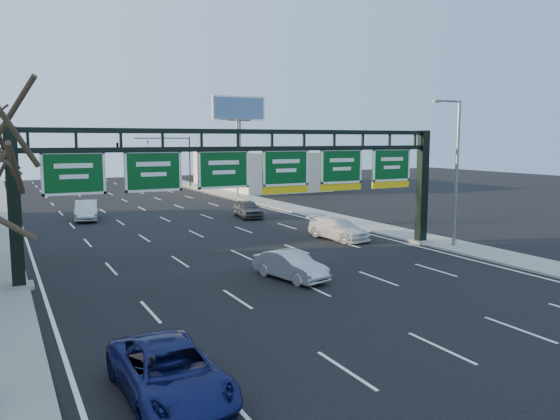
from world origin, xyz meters
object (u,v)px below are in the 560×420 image
sign_gantry (258,177)px  car_white_wagon (339,229)px  car_blue_suv (170,372)px  car_silver_sedan (291,265)px

sign_gantry → car_white_wagon: (7.64, 3.62, -3.93)m
car_blue_suv → car_silver_sedan: 12.56m
car_blue_suv → car_white_wagon: car_blue_suv is taller
car_blue_suv → car_silver_sedan: car_blue_suv is taller
sign_gantry → car_silver_sedan: sign_gantry is taller
sign_gantry → car_white_wagon: 9.32m
car_blue_suv → car_silver_sedan: bearing=45.8°
sign_gantry → car_white_wagon: bearing=25.3°
car_silver_sedan → car_white_wagon: size_ratio=0.85×
sign_gantry → car_blue_suv: sign_gantry is taller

